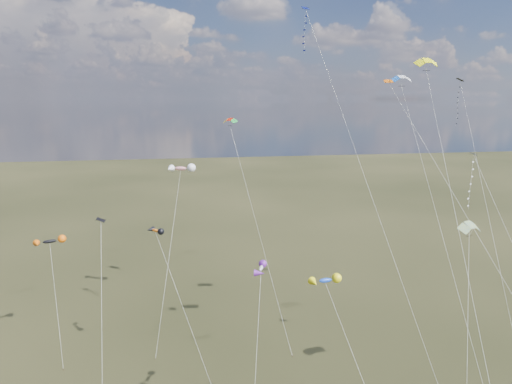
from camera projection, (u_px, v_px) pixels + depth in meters
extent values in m
cube|color=black|center=(460.00, 80.00, 62.18)|extent=(1.13, 1.19, 0.46)
cylinder|color=silver|center=(490.00, 220.00, 51.52)|extent=(7.69, 27.45, 32.06)
cube|color=#091154|center=(305.00, 8.00, 49.70)|extent=(0.92, 0.87, 0.37)
cylinder|color=silver|center=(374.00, 203.00, 43.87)|extent=(8.48, 21.71, 39.22)
cube|color=black|center=(101.00, 220.00, 39.21)|extent=(0.73, 0.78, 0.32)
cylinder|color=silver|center=(102.00, 356.00, 35.82)|extent=(0.62, 11.14, 19.28)
cube|color=#091A46|center=(474.00, 154.00, 48.45)|extent=(0.90, 0.93, 0.32)
cube|color=#D05908|center=(388.00, 81.00, 47.43)|extent=(1.09, 1.05, 0.35)
cylinder|color=silver|center=(488.00, 253.00, 41.74)|extent=(11.75, 20.33, 31.31)
cylinder|color=silver|center=(465.00, 254.00, 38.29)|extent=(4.47, 24.46, 33.40)
cylinder|color=silver|center=(442.00, 226.00, 48.92)|extent=(0.77, 20.58, 32.14)
cylinder|color=silver|center=(468.00, 338.00, 40.43)|extent=(6.26, 11.07, 17.43)
cylinder|color=silver|center=(258.00, 225.00, 59.80)|extent=(4.73, 20.13, 26.58)
cube|color=#332316|center=(292.00, 356.00, 53.14)|extent=(0.10, 0.10, 0.12)
ellipsoid|color=black|center=(50.00, 241.00, 55.54)|extent=(3.35, 2.19, 1.13)
cylinder|color=silver|center=(56.00, 303.00, 53.03)|extent=(2.47, 8.22, 12.45)
cube|color=#332316|center=(63.00, 369.00, 50.52)|extent=(0.10, 0.10, 0.12)
ellipsoid|color=orange|center=(155.00, 230.00, 51.67)|extent=(2.06, 2.31, 0.85)
cylinder|color=silver|center=(183.00, 307.00, 49.14)|extent=(5.67, 9.33, 14.85)
ellipsoid|color=silver|center=(261.00, 268.00, 40.66)|extent=(1.45, 2.30, 0.77)
cylinder|color=silver|center=(256.00, 371.00, 37.77)|extent=(2.50, 8.62, 14.68)
ellipsoid|color=red|center=(181.00, 168.00, 65.38)|extent=(3.87, 2.54, 1.40)
cylinder|color=silver|center=(169.00, 254.00, 58.98)|extent=(3.72, 16.73, 19.71)
cube|color=#332316|center=(155.00, 359.00, 52.56)|extent=(0.10, 0.10, 0.12)
ellipsoid|color=blue|center=(325.00, 280.00, 39.41)|extent=(2.48, 1.28, 0.98)
cylinder|color=silver|center=(363.00, 378.00, 37.32)|extent=(4.18, 8.01, 14.09)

